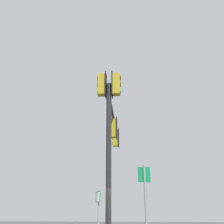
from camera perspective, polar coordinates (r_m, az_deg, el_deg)
name	(u,v)px	position (r m, az deg, el deg)	size (l,w,h in m)	color
signal_mast_assembly	(112,129)	(11.23, -0.09, -3.68)	(6.60, 0.96, 7.07)	black
route_sign_primary	(98,215)	(11.37, -3.06, -21.74)	(0.31, 0.24, 2.56)	slate
route_sign_secondary	(146,206)	(7.97, 7.46, -20.00)	(0.12, 0.37, 3.08)	slate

